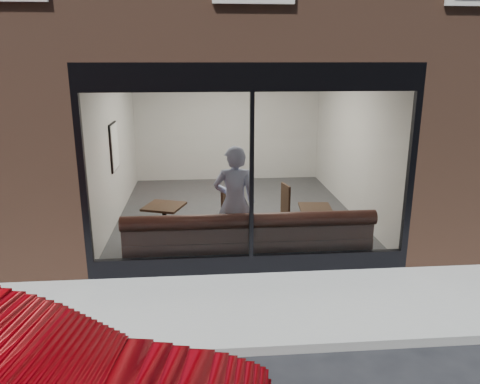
{
  "coord_description": "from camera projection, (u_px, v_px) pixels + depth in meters",
  "views": [
    {
      "loc": [
        -0.75,
        -4.65,
        3.25
      ],
      "look_at": [
        -0.14,
        2.4,
        1.23
      ],
      "focal_mm": 35.0,
      "sensor_mm": 36.0,
      "label": 1
    }
  ],
  "objects": [
    {
      "name": "ground",
      "position": [
        270.0,
        350.0,
        5.41
      ],
      "size": [
        120.0,
        120.0,
        0.0
      ],
      "primitive_type": "plane",
      "color": "black",
      "rests_on": "ground"
    },
    {
      "name": "sidewalk_near",
      "position": [
        259.0,
        306.0,
        6.36
      ],
      "size": [
        40.0,
        2.0,
        0.01
      ],
      "primitive_type": "cube",
      "color": "gray",
      "rests_on": "ground"
    },
    {
      "name": "kerb_near",
      "position": [
        271.0,
        348.0,
        5.34
      ],
      "size": [
        40.0,
        0.1,
        0.12
      ],
      "primitive_type": "cube",
      "color": "gray",
      "rests_on": "ground"
    },
    {
      "name": "host_building_pier_left",
      "position": [
        86.0,
        124.0,
        12.32
      ],
      "size": [
        2.5,
        12.0,
        3.2
      ],
      "primitive_type": "cube",
      "color": "brown",
      "rests_on": "ground"
    },
    {
      "name": "host_building_pier_right",
      "position": [
        363.0,
        121.0,
        12.94
      ],
      "size": [
        2.5,
        12.0,
        3.2
      ],
      "primitive_type": "cube",
      "color": "brown",
      "rests_on": "ground"
    },
    {
      "name": "host_building_backfill",
      "position": [
        222.0,
        110.0,
        15.51
      ],
      "size": [
        5.0,
        6.0,
        3.2
      ],
      "primitive_type": "cube",
      "color": "brown",
      "rests_on": "ground"
    },
    {
      "name": "cafe_floor",
      "position": [
        236.0,
        212.0,
        10.19
      ],
      "size": [
        6.0,
        6.0,
        0.0
      ],
      "primitive_type": "plane",
      "color": "#2D2D30",
      "rests_on": "ground"
    },
    {
      "name": "cafe_ceiling",
      "position": [
        236.0,
        62.0,
        9.32
      ],
      "size": [
        6.0,
        6.0,
        0.0
      ],
      "primitive_type": "plane",
      "rotation": [
        3.14,
        0.0,
        0.0
      ],
      "color": "white",
      "rests_on": "host_building_upper"
    },
    {
      "name": "cafe_wall_back",
      "position": [
        228.0,
        122.0,
        12.62
      ],
      "size": [
        5.0,
        0.0,
        5.0
      ],
      "primitive_type": "plane",
      "rotation": [
        1.57,
        0.0,
        0.0
      ],
      "color": "beige",
      "rests_on": "ground"
    },
    {
      "name": "cafe_wall_left",
      "position": [
        115.0,
        142.0,
        9.55
      ],
      "size": [
        0.0,
        6.0,
        6.0
      ],
      "primitive_type": "plane",
      "rotation": [
        1.57,
        0.0,
        1.57
      ],
      "color": "beige",
      "rests_on": "ground"
    },
    {
      "name": "cafe_wall_right",
      "position": [
        352.0,
        139.0,
        9.96
      ],
      "size": [
        0.0,
        6.0,
        6.0
      ],
      "primitive_type": "plane",
      "rotation": [
        1.57,
        0.0,
        -1.57
      ],
      "color": "beige",
      "rests_on": "ground"
    },
    {
      "name": "storefront_kick",
      "position": [
        251.0,
        264.0,
        7.33
      ],
      "size": [
        5.0,
        0.1,
        0.3
      ],
      "primitive_type": "cube",
      "color": "black",
      "rests_on": "ground"
    },
    {
      "name": "storefront_header",
      "position": [
        252.0,
        77.0,
        6.55
      ],
      "size": [
        5.0,
        0.1,
        0.4
      ],
      "primitive_type": "cube",
      "color": "black",
      "rests_on": "host_building_upper"
    },
    {
      "name": "storefront_mullion",
      "position": [
        252.0,
        177.0,
        6.95
      ],
      "size": [
        0.06,
        0.1,
        2.5
      ],
      "primitive_type": "cube",
      "color": "black",
      "rests_on": "storefront_kick"
    },
    {
      "name": "storefront_glass",
      "position": [
        252.0,
        178.0,
        6.92
      ],
      "size": [
        4.8,
        0.0,
        4.8
      ],
      "primitive_type": "plane",
      "rotation": [
        1.57,
        0.0,
        0.0
      ],
      "color": "white",
      "rests_on": "storefront_kick"
    },
    {
      "name": "banquette",
      "position": [
        248.0,
        249.0,
        7.69
      ],
      "size": [
        4.0,
        0.55,
        0.45
      ],
      "primitive_type": "cube",
      "color": "#341813",
      "rests_on": "cafe_floor"
    },
    {
      "name": "person",
      "position": [
        235.0,
        203.0,
        7.74
      ],
      "size": [
        0.72,
        0.5,
        1.91
      ],
      "primitive_type": "imported",
      "rotation": [
        0.0,
        0.0,
        3.09
      ],
      "color": "#ADB8E4",
      "rests_on": "cafe_floor"
    },
    {
      "name": "cafe_table_left",
      "position": [
        164.0,
        206.0,
        8.24
      ],
      "size": [
        0.81,
        0.81,
        0.04
      ],
      "primitive_type": "cube",
      "rotation": [
        0.0,
        0.0,
        -0.34
      ],
      "color": "black",
      "rests_on": "cafe_floor"
    },
    {
      "name": "cafe_table_right",
      "position": [
        315.0,
        208.0,
        8.18
      ],
      "size": [
        0.6,
        0.6,
        0.04
      ],
      "primitive_type": "cube",
      "rotation": [
        0.0,
        0.0,
        -0.1
      ],
      "color": "black",
      "rests_on": "cafe_floor"
    },
    {
      "name": "cafe_chair_left",
      "position": [
        217.0,
        224.0,
        8.83
      ],
      "size": [
        0.55,
        0.55,
        0.04
      ],
      "primitive_type": "cube",
      "rotation": [
        0.0,
        0.0,
        2.73
      ],
      "color": "black",
      "rests_on": "cafe_floor"
    },
    {
      "name": "cafe_chair_right",
      "position": [
        276.0,
        221.0,
        9.0
      ],
      "size": [
        0.45,
        0.45,
        0.04
      ],
      "primitive_type": "cube",
      "rotation": [
        0.0,
        0.0,
        3.36
      ],
      "color": "black",
      "rests_on": "cafe_floor"
    },
    {
      "name": "wall_poster",
      "position": [
        115.0,
        147.0,
        9.31
      ],
      "size": [
        0.02,
        0.67,
        0.89
      ],
      "primitive_type": "cube",
      "color": "white",
      "rests_on": "cafe_wall_left"
    }
  ]
}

